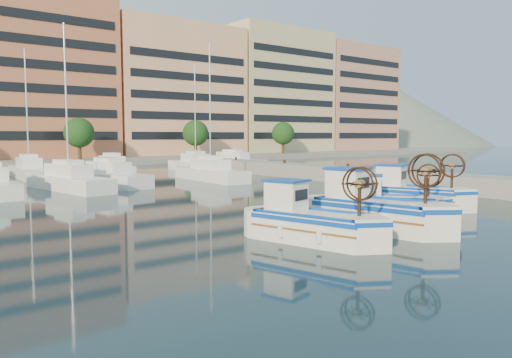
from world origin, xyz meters
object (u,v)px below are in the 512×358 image
at_px(fishing_boat_c, 389,202).
at_px(fishing_boat_a, 310,221).
at_px(fishing_boat_d, 411,193).
at_px(fishing_boat_b, 373,209).

bearing_deg(fishing_boat_c, fishing_boat_a, 155.20).
bearing_deg(fishing_boat_a, fishing_boat_d, 0.99).
bearing_deg(fishing_boat_b, fishing_boat_d, 11.78).
xyz_separation_m(fishing_boat_b, fishing_boat_c, (3.19, 1.64, -0.18)).
bearing_deg(fishing_boat_d, fishing_boat_c, 177.48).
relative_size(fishing_boat_a, fishing_boat_c, 1.14).
bearing_deg(fishing_boat_a, fishing_boat_c, -0.27).
height_order(fishing_boat_c, fishing_boat_d, fishing_boat_d).
distance_m(fishing_boat_a, fishing_boat_b, 3.55).
bearing_deg(fishing_boat_d, fishing_boat_b, -177.83).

